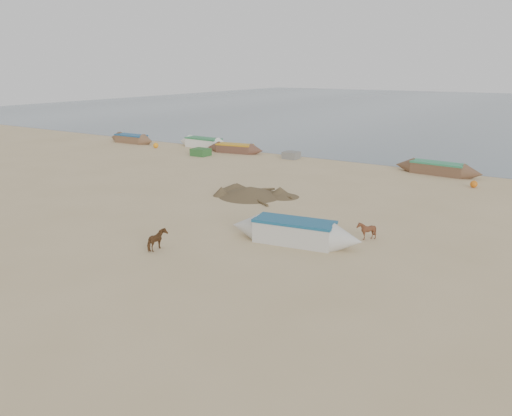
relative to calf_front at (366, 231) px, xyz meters
The scene contains 8 objects.
ground 7.19m from the calf_front, 131.70° to the right, with size 140.00×140.00×0.00m, color tan.
sea 76.79m from the calf_front, 93.56° to the left, with size 160.00×160.00×0.00m, color slate.
calf_front is the anchor object (origin of this frame).
calf_right 8.82m from the calf_front, 138.74° to the right, with size 0.83×0.71×0.84m, color brown.
near_canoe 3.17m from the calf_front, 139.09° to the right, with size 5.75×1.23×1.01m, color beige, non-canonical shape.
debris_pile 9.11m from the calf_front, 156.82° to the left, with size 3.70×3.70×0.54m, color brown.
waterline_canoes 16.32m from the calf_front, 110.00° to the left, with size 58.40×2.92×0.90m.
beach_clutter 14.26m from the calf_front, 91.39° to the left, with size 44.19×4.06×0.64m.
Camera 1 is at (11.81, -14.29, 7.20)m, focal length 35.00 mm.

